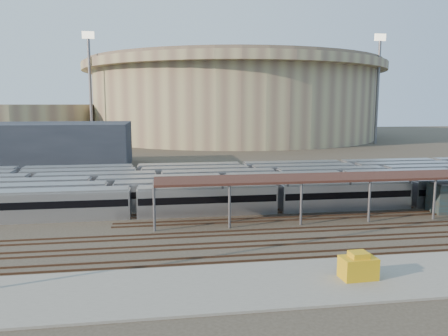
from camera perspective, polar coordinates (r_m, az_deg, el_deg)
name	(u,v)px	position (r m, az deg, el deg)	size (l,w,h in m)	color
ground	(226,231)	(49.71, 0.31, -8.26)	(420.00, 420.00, 0.00)	#383026
apron	(193,288)	(35.11, -4.12, -15.39)	(50.00, 9.00, 0.20)	gray
subway_trains	(233,185)	(67.66, 1.13, -2.21)	(127.61, 23.90, 3.60)	#AAAAAF
inspection_shed	(392,177)	(59.63, 21.06, -1.11)	(60.30, 6.00, 5.30)	#5C5B60
empty_tracks	(234,244)	(44.98, 1.31, -9.96)	(170.00, 9.62, 0.18)	#4C3323
stadium	(233,99)	(189.85, 1.23, 9.06)	(124.00, 124.00, 32.50)	tan
secondary_arena	(19,123)	(184.84, -25.25, 5.34)	(56.00, 56.00, 14.00)	tan
service_building	(33,146)	(106.12, -23.68, 2.68)	(42.00, 20.00, 10.00)	#1E232D
floodlight_0	(90,85)	(158.80, -17.07, 10.33)	(4.00, 1.00, 38.40)	#5C5B60
floodlight_2	(378,86)	(166.29, 19.45, 10.12)	(4.00, 1.00, 38.40)	#5C5B60
floodlight_3	(151,90)	(207.16, -9.47, 10.04)	(4.00, 1.00, 38.40)	#5C5B60
yellow_equipment	(358,268)	(37.84, 17.12, -12.35)	(2.84, 1.77, 1.77)	gold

